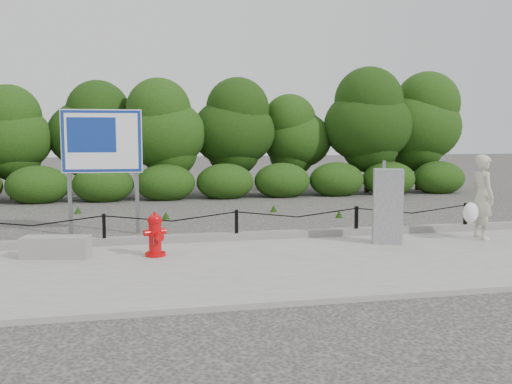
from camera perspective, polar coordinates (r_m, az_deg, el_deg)
The scene contains 10 objects.
ground at distance 10.68m, azimuth -2.06°, elevation -5.50°, with size 90.00×90.00×0.00m, color #2D2B28.
sidewalk at distance 8.76m, azimuth 0.25°, elevation -7.80°, with size 14.00×4.00×0.08m, color gray.
curb at distance 10.70m, azimuth -2.11°, elevation -4.67°, with size 14.00×0.22×0.14m, color slate.
chain_barrier at distance 10.60m, azimuth -2.07°, elevation -3.09°, with size 10.06×0.06×0.60m.
treeline at distance 19.46m, azimuth -3.35°, elevation 6.90°, with size 20.36×3.50×4.51m.
fire_hydrant at distance 9.38m, azimuth -10.56°, elevation -4.48°, with size 0.46×0.46×0.75m.
pedestrian at distance 11.59m, azimuth 22.67°, elevation -0.56°, with size 0.72×0.63×1.67m.
concrete_block at distance 9.75m, azimuth -20.31°, elevation -5.45°, with size 1.11×0.39×0.36m, color gray.
utility_cabinet at distance 10.54m, azimuth 13.69°, elevation -1.47°, with size 0.61×0.48×1.57m.
advertising_sign at distance 11.94m, azimuth -15.93°, elevation 4.59°, with size 1.67×0.25×2.67m.
Camera 1 is at (-1.83, -10.30, 2.13)m, focal length 38.00 mm.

